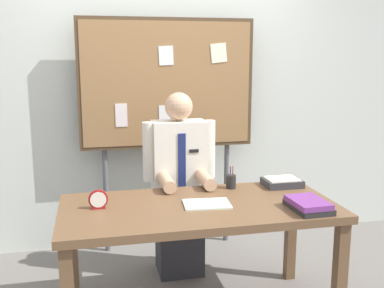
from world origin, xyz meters
name	(u,v)px	position (x,y,z in m)	size (l,w,h in m)	color
back_wall	(164,93)	(0.00, 1.33, 1.35)	(6.40, 0.08, 2.70)	silver
desk	(199,218)	(0.00, 0.00, 0.67)	(1.72, 0.82, 0.76)	brown
person	(179,191)	(0.00, 0.63, 0.66)	(0.55, 0.56, 1.41)	#2D2D33
bulletin_board	(168,87)	(0.00, 1.13, 1.42)	(1.47, 0.09, 1.98)	#4C3823
book_stack	(308,205)	(0.62, -0.25, 0.79)	(0.22, 0.30, 0.07)	#262626
open_notebook	(207,204)	(0.05, -0.02, 0.77)	(0.29, 0.21, 0.01)	silver
desk_clock	(98,200)	(-0.62, 0.06, 0.81)	(0.12, 0.04, 0.12)	maroon
pen_holder	(231,181)	(0.30, 0.30, 0.81)	(0.07, 0.07, 0.16)	#262626
paper_tray	(282,182)	(0.68, 0.27, 0.79)	(0.26, 0.20, 0.06)	#333338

